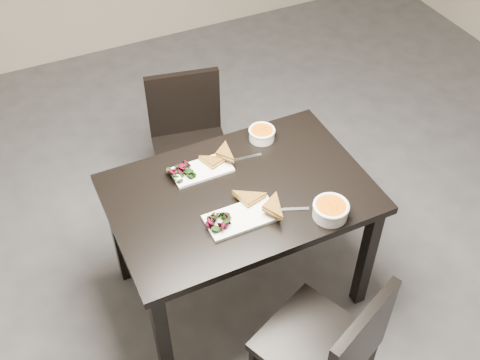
# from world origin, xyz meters

# --- Properties ---
(ground) EXTENTS (5.00, 5.00, 0.00)m
(ground) POSITION_xyz_m (0.00, 0.00, 0.00)
(ground) COLOR #47474C
(ground) RESTS_ON ground
(table) EXTENTS (1.20, 0.80, 0.75)m
(table) POSITION_xyz_m (-0.48, -0.19, 0.65)
(table) COLOR black
(table) RESTS_ON ground
(chair_near) EXTENTS (0.55, 0.55, 0.85)m
(chair_near) POSITION_xyz_m (-0.42, -0.94, 0.48)
(chair_near) COLOR black
(chair_near) RESTS_ON ground
(chair_far) EXTENTS (0.49, 0.49, 0.85)m
(chair_far) POSITION_xyz_m (-0.45, 0.57, 0.48)
(chair_far) COLOR black
(chair_far) RESTS_ON ground
(plate_near) EXTENTS (0.32, 0.16, 0.02)m
(plate_near) POSITION_xyz_m (-0.55, -0.35, 0.76)
(plate_near) COLOR white
(plate_near) RESTS_ON table
(sandwich_near) EXTENTS (0.18, 0.16, 0.05)m
(sandwich_near) POSITION_xyz_m (-0.48, -0.33, 0.79)
(sandwich_near) COLOR olive
(sandwich_near) RESTS_ON plate_near
(salad_near) EXTENTS (0.10, 0.09, 0.04)m
(salad_near) POSITION_xyz_m (-0.65, -0.35, 0.79)
(salad_near) COLOR black
(salad_near) RESTS_ON plate_near
(soup_bowl_near) EXTENTS (0.16, 0.16, 0.07)m
(soup_bowl_near) POSITION_xyz_m (-0.19, -0.50, 0.79)
(soup_bowl_near) COLOR white
(soup_bowl_near) RESTS_ON table
(cutlery_near) EXTENTS (0.17, 0.08, 0.00)m
(cutlery_near) POSITION_xyz_m (-0.33, -0.39, 0.75)
(cutlery_near) COLOR silver
(cutlery_near) RESTS_ON table
(plate_far) EXTENTS (0.29, 0.14, 0.01)m
(plate_far) POSITION_xyz_m (-0.59, 0.01, 0.76)
(plate_far) COLOR white
(plate_far) RESTS_ON table
(sandwich_far) EXTENTS (0.17, 0.15, 0.05)m
(sandwich_far) POSITION_xyz_m (-0.52, -0.00, 0.79)
(sandwich_far) COLOR olive
(sandwich_far) RESTS_ON plate_far
(salad_far) EXTENTS (0.09, 0.08, 0.04)m
(salad_far) POSITION_xyz_m (-0.69, 0.01, 0.78)
(salad_far) COLOR black
(salad_far) RESTS_ON plate_far
(soup_bowl_far) EXTENTS (0.14, 0.14, 0.06)m
(soup_bowl_far) POSITION_xyz_m (-0.22, 0.10, 0.78)
(soup_bowl_far) COLOR white
(soup_bowl_far) RESTS_ON table
(cutlery_far) EXTENTS (0.18, 0.04, 0.00)m
(cutlery_far) POSITION_xyz_m (-0.37, 0.01, 0.75)
(cutlery_far) COLOR silver
(cutlery_far) RESTS_ON table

